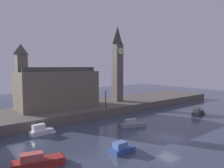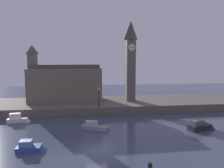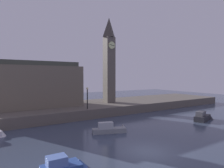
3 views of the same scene
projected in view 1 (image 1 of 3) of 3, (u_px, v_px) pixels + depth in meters
name	position (u px, v px, depth m)	size (l,w,h in m)	color
ground_plane	(169.00, 139.00, 27.58)	(120.00, 120.00, 0.00)	#384256
far_embankment	(86.00, 109.00, 43.08)	(70.00, 12.00, 1.50)	#5B544C
clock_tower	(118.00, 63.00, 47.27)	(1.99, 2.05, 16.38)	#5B544C
parliament_hall	(56.00, 88.00, 40.39)	(14.75, 6.01, 11.47)	#6B6051
streetlamp	(106.00, 96.00, 39.78)	(0.36, 0.36, 3.37)	black
boat_tour_blue	(124.00, 148.00, 23.43)	(3.31, 1.49, 1.22)	#2D4C93
boat_dinghy_red	(42.00, 161.00, 20.00)	(5.45, 2.45, 1.62)	maroon
boat_cruiser_grey	(134.00, 124.00, 32.96)	(4.55, 2.28, 1.49)	gray
boat_barge_dark	(199.00, 112.00, 40.73)	(4.38, 2.33, 1.44)	#232328
boat_ferry_white	(43.00, 130.00, 29.30)	(3.71, 1.50, 1.50)	silver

